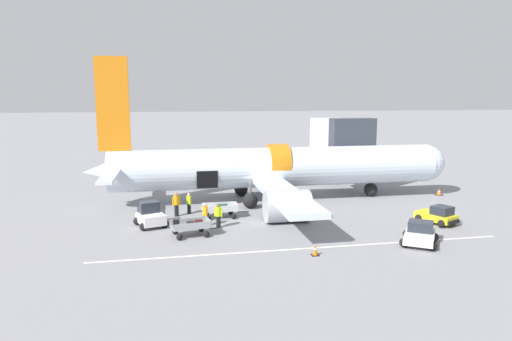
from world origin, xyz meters
TOP-DOWN VIEW (x-y plane):
  - ground_plane at (0.00, 0.00)m, footprint 500.00×500.00m
  - apron_marking_line at (0.67, -10.23)m, footprint 25.29×0.37m
  - jet_bridge_stub at (9.65, 7.88)m, footprint 4.11×8.96m
  - airplane at (1.43, 2.62)m, footprint 31.73×26.47m
  - baggage_tug_lead at (11.40, -6.76)m, footprint 2.51×3.09m
  - baggage_tug_mid at (-8.67, -3.55)m, footprint 2.49×2.82m
  - baggage_tug_rear at (7.77, -10.64)m, footprint 2.97×3.30m
  - baggage_cart_loading at (-3.55, -2.19)m, footprint 3.57×1.79m
  - baggage_cart_queued at (-5.96, -6.39)m, footprint 3.47×2.06m
  - ground_crew_loader_a at (-4.03, -4.87)m, footprint 0.58×0.50m
  - ground_crew_loader_b at (0.78, 0.17)m, footprint 0.54×0.63m
  - ground_crew_driver at (0.20, -1.82)m, footprint 0.59×0.59m
  - ground_crew_supervisor at (-4.90, -4.34)m, footprint 0.46×0.58m
  - ground_crew_helper at (-5.85, -0.59)m, footprint 0.47×0.56m
  - ground_crew_marshal at (-6.82, -1.21)m, footprint 0.63×0.54m
  - safety_cone_nose at (17.05, 1.94)m, footprint 0.63×0.63m
  - safety_cone_engine_left at (0.80, -11.46)m, footprint 0.44×0.44m

SIDE VIEW (x-z plane):
  - ground_plane at x=0.00m, z-range 0.00..0.00m
  - apron_marking_line at x=0.67m, z-range 0.00..0.01m
  - safety_cone_nose at x=17.05m, z-range -0.02..0.55m
  - safety_cone_engine_left at x=0.80m, z-range -0.02..0.66m
  - baggage_cart_loading at x=-3.55m, z-range -0.01..1.04m
  - baggage_cart_queued at x=-5.96m, z-range -0.03..1.12m
  - baggage_tug_lead at x=11.40m, z-range -0.09..1.25m
  - baggage_tug_rear at x=7.77m, z-range -0.07..1.25m
  - baggage_tug_mid at x=-8.67m, z-range -0.13..1.55m
  - ground_crew_helper at x=-5.85m, z-range 0.04..1.65m
  - ground_crew_supervisor at x=-4.90m, z-range 0.04..1.69m
  - ground_crew_loader_a at x=-4.03m, z-range 0.04..1.74m
  - ground_crew_marshal at x=-6.82m, z-range 0.05..1.88m
  - ground_crew_loader_b at x=0.78m, z-range 0.05..1.88m
  - ground_crew_driver at x=0.20m, z-range 0.05..1.89m
  - airplane at x=1.43m, z-range -3.23..8.85m
  - jet_bridge_stub at x=9.65m, z-range 1.55..8.51m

